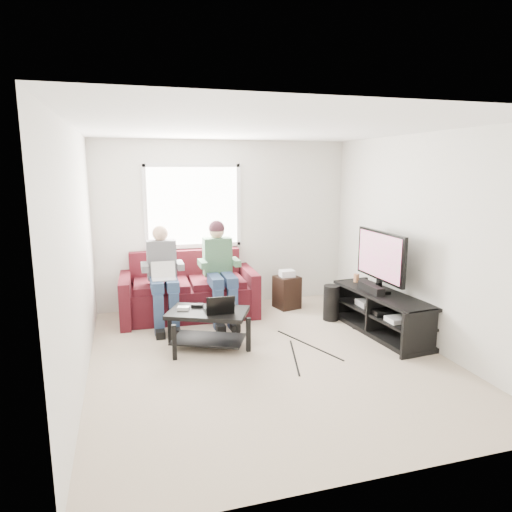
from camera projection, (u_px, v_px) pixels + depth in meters
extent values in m
plane|color=tan|center=(268.00, 357.00, 5.35)|extent=(4.50, 4.50, 0.00)
plane|color=white|center=(269.00, 128.00, 4.85)|extent=(4.50, 4.50, 0.00)
plane|color=silver|center=(225.00, 224.00, 7.22)|extent=(4.50, 0.00, 4.50)
plane|color=silver|center=(373.00, 305.00, 2.98)|extent=(4.50, 0.00, 4.50)
plane|color=silver|center=(78.00, 258.00, 4.55)|extent=(0.00, 4.50, 4.50)
plane|color=silver|center=(422.00, 240.00, 5.65)|extent=(0.00, 4.50, 4.50)
cube|color=white|center=(193.00, 206.00, 7.02)|extent=(1.40, 0.01, 1.20)
cube|color=silver|center=(193.00, 206.00, 7.01)|extent=(1.48, 0.04, 1.28)
cube|color=#4D1320|center=(190.00, 301.00, 6.79)|extent=(1.71, 0.95, 0.46)
cube|color=#4D1320|center=(185.00, 265.00, 7.08)|extent=(1.68, 0.27, 0.47)
cube|color=#4D1320|center=(126.00, 299.00, 6.52)|extent=(0.19, 0.99, 0.66)
cube|color=#4D1320|center=(249.00, 290.00, 7.03)|extent=(0.19, 0.99, 0.66)
cube|color=#4D1320|center=(161.00, 285.00, 6.61)|extent=(0.80, 0.80, 0.10)
cube|color=#4D1320|center=(216.00, 281.00, 6.83)|extent=(0.80, 0.80, 0.10)
cube|color=navy|center=(157.00, 285.00, 6.13)|extent=(0.16, 0.45, 0.14)
cube|color=navy|center=(172.00, 284.00, 6.18)|extent=(0.16, 0.45, 0.14)
cube|color=navy|center=(159.00, 314.00, 6.02)|extent=(0.13, 0.13, 0.56)
cube|color=navy|center=(174.00, 313.00, 6.08)|extent=(0.13, 0.13, 0.56)
cube|color=slate|center=(161.00, 260.00, 6.41)|extent=(0.40, 0.22, 0.55)
sphere|color=#D6A785|center=(160.00, 233.00, 6.36)|extent=(0.22, 0.22, 0.22)
cube|color=navy|center=(215.00, 281.00, 6.35)|extent=(0.16, 0.45, 0.14)
cube|color=navy|center=(229.00, 280.00, 6.40)|extent=(0.16, 0.45, 0.14)
cube|color=navy|center=(218.00, 309.00, 6.24)|extent=(0.13, 0.13, 0.56)
cube|color=navy|center=(233.00, 308.00, 6.30)|extent=(0.13, 0.13, 0.56)
cube|color=#585A5A|center=(217.00, 256.00, 6.63)|extent=(0.40, 0.22, 0.55)
sphere|color=#D6A785|center=(217.00, 231.00, 6.58)|extent=(0.22, 0.22, 0.22)
sphere|color=#371B23|center=(217.00, 228.00, 6.57)|extent=(0.23, 0.23, 0.23)
cube|color=black|center=(208.00, 313.00, 5.55)|extent=(1.10, 0.92, 0.05)
cube|color=black|center=(208.00, 339.00, 5.62)|extent=(0.99, 0.81, 0.02)
cube|color=black|center=(174.00, 342.00, 5.23)|extent=(0.05, 0.05, 0.42)
cube|color=black|center=(248.00, 335.00, 5.48)|extent=(0.05, 0.05, 0.42)
cube|color=black|center=(170.00, 327.00, 5.72)|extent=(0.05, 0.05, 0.42)
cube|color=black|center=(238.00, 321.00, 5.96)|extent=(0.05, 0.05, 0.42)
cube|color=silver|center=(183.00, 308.00, 5.58)|extent=(0.16, 0.13, 0.04)
cube|color=black|center=(197.00, 306.00, 5.69)|extent=(0.16, 0.13, 0.04)
cube|color=gray|center=(229.00, 304.00, 5.77)|extent=(0.16, 0.14, 0.04)
cube|color=black|center=(383.00, 294.00, 6.02)|extent=(0.65, 1.70, 0.04)
cube|color=black|center=(382.00, 313.00, 6.07)|extent=(0.61, 1.64, 0.03)
cube|color=black|center=(381.00, 331.00, 6.12)|extent=(0.65, 1.70, 0.06)
cube|color=black|center=(419.00, 334.00, 5.31)|extent=(0.50, 0.09, 0.55)
cube|color=black|center=(353.00, 297.00, 6.84)|extent=(0.50, 0.09, 0.55)
cube|color=black|center=(379.00, 290.00, 6.11)|extent=(0.12, 0.40, 0.04)
cube|color=black|center=(379.00, 284.00, 6.09)|extent=(0.06, 0.06, 0.12)
cube|color=black|center=(381.00, 256.00, 6.02)|extent=(0.05, 1.10, 0.65)
cube|color=#D93377|center=(379.00, 256.00, 6.01)|extent=(0.01, 1.01, 0.58)
cube|color=black|center=(371.00, 288.00, 6.07)|extent=(0.12, 0.50, 0.10)
cylinder|color=#B2754D|center=(356.00, 278.00, 6.59)|extent=(0.08, 0.08, 0.12)
cube|color=silver|center=(399.00, 319.00, 5.69)|extent=(0.30, 0.22, 0.06)
cube|color=gray|center=(370.00, 303.00, 6.34)|extent=(0.34, 0.26, 0.08)
cube|color=black|center=(384.00, 311.00, 6.02)|extent=(0.38, 0.30, 0.07)
cylinder|color=black|center=(331.00, 303.00, 6.60)|extent=(0.23, 0.23, 0.51)
cube|color=black|center=(368.00, 331.00, 6.16)|extent=(0.28, 0.44, 0.02)
cube|color=black|center=(287.00, 292.00, 7.18)|extent=(0.34, 0.34, 0.51)
cube|color=silver|center=(287.00, 273.00, 7.12)|extent=(0.22, 0.18, 0.10)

